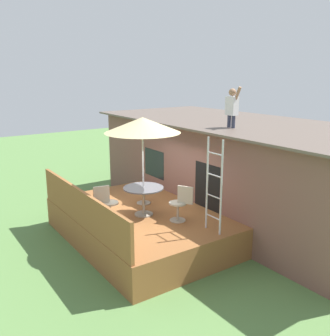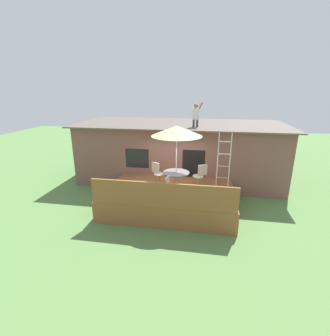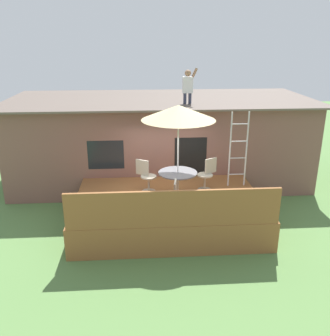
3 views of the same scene
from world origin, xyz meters
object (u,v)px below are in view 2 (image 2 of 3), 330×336
at_px(step_ladder, 224,160).
at_px(person_figure, 196,114).
at_px(patio_table, 176,176).
at_px(patio_umbrella, 177,131).
at_px(patio_chair_near, 168,188).
at_px(patio_chair_left, 158,174).
at_px(patio_chair_right, 200,176).

xyz_separation_m(step_ladder, person_figure, (-1.26, 1.71, 1.65)).
relative_size(patio_table, patio_umbrella, 0.41).
bearing_deg(patio_chair_near, patio_chair_left, 33.68).
xyz_separation_m(patio_table, step_ladder, (1.82, 0.77, 0.51)).
xyz_separation_m(patio_chair_left, patio_chair_right, (1.72, 0.01, 0.00)).
relative_size(step_ladder, patio_chair_right, 2.39).
height_order(step_ladder, person_figure, person_figure).
bearing_deg(patio_umbrella, patio_chair_near, -99.15).
height_order(patio_umbrella, patio_chair_left, patio_umbrella).
bearing_deg(person_figure, patio_umbrella, -102.61).
distance_m(step_ladder, patio_chair_near, 2.71).
distance_m(patio_table, patio_chair_left, 0.98).
bearing_deg(patio_chair_right, person_figure, -110.57).
relative_size(patio_table, patio_chair_left, 1.13).
bearing_deg(patio_umbrella, patio_table, 90.00).
xyz_separation_m(person_figure, patio_chair_near, (-0.71, -3.45, -2.30)).
height_order(patio_umbrella, patio_chair_near, patio_umbrella).
height_order(step_ladder, patio_chair_left, step_ladder).
bearing_deg(patio_chair_left, patio_umbrella, -0.00).
bearing_deg(person_figure, patio_chair_near, -101.65).
distance_m(patio_umbrella, patio_chair_right, 2.15).
distance_m(patio_umbrella, patio_chair_near, 2.13).
height_order(patio_chair_left, patio_chair_right, same).
relative_size(patio_table, patio_chair_near, 1.13).
relative_size(patio_table, step_ladder, 0.47).
distance_m(patio_table, person_figure, 3.34).
xyz_separation_m(patio_umbrella, patio_chair_left, (-0.83, 0.51, -1.89)).
distance_m(patio_chair_right, patio_chair_near, 1.82).
distance_m(step_ladder, patio_chair_right, 1.15).
bearing_deg(patio_chair_left, patio_chair_near, -33.88).
distance_m(patio_chair_left, patio_chair_right, 1.72).
bearing_deg(patio_chair_near, patio_table, 0.00).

